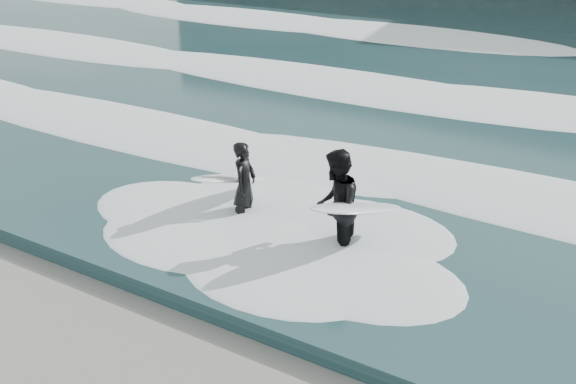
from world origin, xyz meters
name	(u,v)px	position (x,y,z in m)	size (l,w,h in m)	color
foam_near	(411,183)	(0.00, 9.00, 0.40)	(60.00, 3.20, 0.20)	white
foam_mid	(512,105)	(0.00, 16.00, 0.42)	(60.00, 4.00, 0.24)	white
surfer_left	(240,183)	(-2.27, 6.11, 0.86)	(0.97, 2.23, 1.71)	black
surfer_right	(338,207)	(0.02, 5.84, 1.02)	(1.54, 2.30, 2.03)	black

